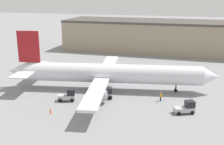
# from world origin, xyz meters

# --- Properties ---
(ground_plane) EXTENTS (400.00, 400.00, 0.00)m
(ground_plane) POSITION_xyz_m (0.00, 0.00, 0.00)
(ground_plane) COLOR gray
(terminal_building) EXTENTS (77.61, 18.34, 10.68)m
(terminal_building) POSITION_xyz_m (10.14, 44.72, 5.35)
(terminal_building) COLOR gray
(terminal_building) RESTS_ON ground_plane
(airplane) EXTENTS (44.81, 36.96, 12.36)m
(airplane) POSITION_xyz_m (-1.00, -0.17, 3.61)
(airplane) COLOR silver
(airplane) RESTS_ON ground_plane
(ground_crew_worker) EXTENTS (0.37, 0.37, 1.70)m
(ground_crew_worker) POSITION_xyz_m (10.75, -3.66, 0.91)
(ground_crew_worker) COLOR #1E2338
(ground_crew_worker) RESTS_ON ground_plane
(baggage_tug) EXTENTS (3.48, 2.48, 2.38)m
(baggage_tug) POSITION_xyz_m (-6.36, -8.44, 1.07)
(baggage_tug) COLOR #B2B2B7
(baggage_tug) RESTS_ON ground_plane
(belt_loader_truck) EXTENTS (3.19, 2.93, 2.14)m
(belt_loader_truck) POSITION_xyz_m (0.27, -5.07, 1.03)
(belt_loader_truck) COLOR #B2B2B7
(belt_loader_truck) RESTS_ON ground_plane
(pushback_tug) EXTENTS (3.76, 2.88, 2.23)m
(pushback_tug) POSITION_xyz_m (15.55, -8.15, 1.02)
(pushback_tug) COLOR #B2B2B7
(pushback_tug) RESTS_ON ground_plane
(safety_cone_near) EXTENTS (0.36, 0.36, 0.55)m
(safety_cone_near) POSITION_xyz_m (-7.32, -13.78, 0.28)
(safety_cone_near) COLOR #EF590F
(safety_cone_near) RESTS_ON ground_plane
(safety_cone_far) EXTENTS (0.36, 0.36, 0.55)m
(safety_cone_far) POSITION_xyz_m (-6.74, -14.71, 0.28)
(safety_cone_far) COLOR #EF590F
(safety_cone_far) RESTS_ON ground_plane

